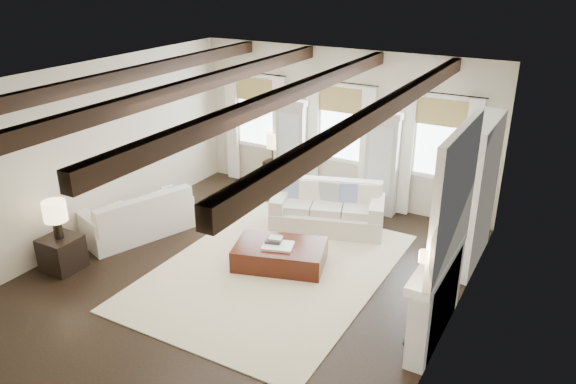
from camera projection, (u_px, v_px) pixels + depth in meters
The scene contains 15 objects.
ground at pixel (244, 276), 9.21m from camera, with size 7.50×7.50×0.00m, color black.
room_shell at pixel (311, 159), 8.86m from camera, with size 6.54×7.54×3.22m.
area_rug at pixel (273, 270), 9.38m from camera, with size 3.47×4.71×0.02m, color beige.
sofa_back at pixel (328, 210), 10.73m from camera, with size 2.30×1.57×0.90m.
sofa_left at pixel (139, 218), 10.45m from camera, with size 1.51×2.17×0.85m.
ottoman at pixel (280, 255), 9.47m from camera, with size 1.49×0.93×0.39m, color black.
tray at pixel (278, 246), 9.32m from camera, with size 0.50×0.38×0.04m, color white.
book_lower at pixel (273, 241), 9.39m from camera, with size 0.26×0.20×0.04m, color #262628.
book_upper at pixel (276, 238), 9.41m from camera, with size 0.22×0.17×0.03m, color beige.
side_table_front at pixel (62, 253), 9.34m from camera, with size 0.58×0.58×0.58m, color black.
lamp_front at pixel (55, 213), 9.05m from camera, with size 0.38×0.38×0.65m.
side_table_back at pixel (275, 173), 12.73m from camera, with size 0.42×0.42×0.62m, color black.
lamp_back at pixel (275, 142), 12.44m from camera, with size 0.37×0.37×0.64m.
candlestick_near at pixel (410, 324), 7.48m from camera, with size 0.16×0.16×0.78m.
candlestick_far at pixel (424, 302), 7.99m from camera, with size 0.14×0.14×0.71m.
Camera 1 is at (4.52, -6.59, 4.83)m, focal length 35.00 mm.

